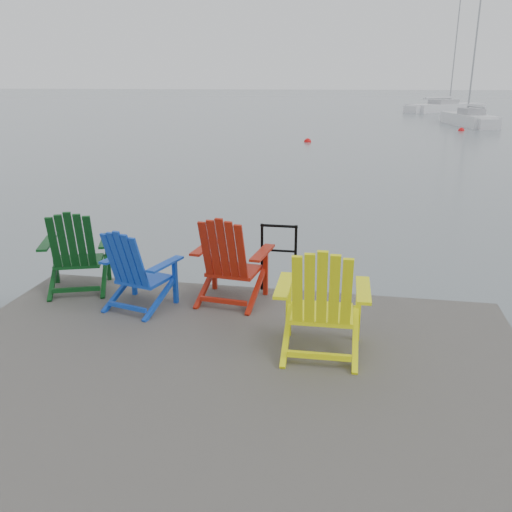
% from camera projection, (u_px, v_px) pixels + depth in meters
% --- Properties ---
extents(ground, '(400.00, 400.00, 0.00)m').
position_uv_depth(ground, '(213.00, 433.00, 5.08)').
color(ground, slate).
rests_on(ground, ground).
extents(dock, '(6.00, 5.00, 1.40)m').
position_uv_depth(dock, '(213.00, 401.00, 4.97)').
color(dock, '#322F2C').
rests_on(dock, ground).
extents(handrail, '(0.48, 0.04, 0.90)m').
position_uv_depth(handrail, '(279.00, 251.00, 7.00)').
color(handrail, black).
rests_on(handrail, dock).
extents(chair_green, '(1.05, 1.01, 1.11)m').
position_uv_depth(chair_green, '(76.00, 250.00, 6.99)').
color(chair_green, '#0A3A13').
rests_on(chair_green, dock).
extents(chair_blue, '(0.94, 0.89, 1.01)m').
position_uv_depth(chair_blue, '(136.00, 268.00, 6.46)').
color(chair_blue, '#113EB3').
rests_on(chair_blue, dock).
extents(chair_red, '(0.96, 0.90, 1.12)m').
position_uv_depth(chair_red, '(230.00, 259.00, 6.62)').
color(chair_red, '#9F1B0B').
rests_on(chair_red, dock).
extents(chair_yellow, '(0.94, 0.88, 1.17)m').
position_uv_depth(chair_yellow, '(322.00, 300.00, 5.32)').
color(chair_yellow, '#FAFE0E').
rests_on(chair_yellow, dock).
extents(sailboat_near, '(3.07, 7.42, 10.11)m').
position_uv_depth(sailboat_near, '(469.00, 120.00, 39.73)').
color(sailboat_near, silver).
rests_on(sailboat_near, ground).
extents(sailboat_mid, '(8.76, 8.33, 13.10)m').
position_uv_depth(sailboat_mid, '(446.00, 108.00, 57.35)').
color(sailboat_mid, silver).
rests_on(sailboat_mid, ground).
extents(buoy_b, '(0.39, 0.39, 0.39)m').
position_uv_depth(buoy_b, '(308.00, 142.00, 29.03)').
color(buoy_b, red).
rests_on(buoy_b, ground).
extents(buoy_d, '(0.41, 0.41, 0.41)m').
position_uv_depth(buoy_d, '(461.00, 131.00, 35.50)').
color(buoy_d, red).
rests_on(buoy_d, ground).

